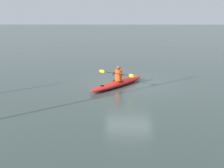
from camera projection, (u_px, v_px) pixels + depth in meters
name	position (u px, v px, depth m)	size (l,w,h in m)	color
ground_plane	(129.00, 83.00, 16.50)	(160.00, 160.00, 0.00)	#384742
kayak	(118.00, 83.00, 15.84)	(3.12, 3.87, 0.30)	red
kayaker	(118.00, 74.00, 15.76)	(1.90, 1.43, 0.79)	#E04C14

